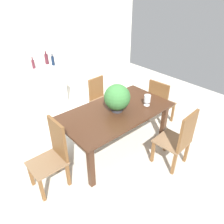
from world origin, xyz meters
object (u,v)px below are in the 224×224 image
wine_bottle_amber (53,61)px  chair_near_right (179,138)px  wine_bottle_clear (33,64)px  wine_bottle_tall (47,59)px  wine_glass (125,89)px  kitchen_counter (30,91)px  crystal_vase_center_near (147,99)px  dining_table (116,116)px  chair_head_end (53,153)px  chair_far_right (100,97)px  flower_centerpiece (117,98)px  chair_foot_end (160,101)px  crystal_vase_left (114,94)px

wine_bottle_amber → chair_near_right: bearing=-84.0°
wine_bottle_clear → wine_bottle_tall: bearing=11.2°
wine_bottle_tall → wine_glass: bearing=-76.3°
kitchen_counter → wine_bottle_amber: wine_bottle_amber is taller
wine_bottle_clear → wine_bottle_amber: wine_bottle_amber is taller
crystal_vase_center_near → wine_bottle_clear: size_ratio=0.77×
crystal_vase_center_near → wine_bottle_amber: (-0.42, 2.43, 0.15)m
dining_table → chair_head_end: 1.16m
chair_head_end → chair_far_right: chair_head_end is taller
chair_near_right → flower_centerpiece: 1.13m
dining_table → crystal_vase_center_near: size_ratio=9.78×
chair_head_end → wine_bottle_clear: bearing=160.0°
chair_foot_end → wine_bottle_tall: wine_bottle_tall is taller
wine_bottle_tall → flower_centerpiece: bearing=-90.4°
chair_head_end → kitchen_counter: size_ratio=0.67×
chair_near_right → crystal_vase_center_near: bearing=-100.3°
crystal_vase_left → chair_far_right: bearing=72.6°
crystal_vase_center_near → crystal_vase_left: bearing=121.6°
flower_centerpiece → crystal_vase_left: size_ratio=2.21×
flower_centerpiece → crystal_vase_center_near: flower_centerpiece is taller
chair_head_end → crystal_vase_center_near: 1.71m
dining_table → kitchen_counter: 2.33m
wine_bottle_tall → crystal_vase_center_near: bearing=-79.5°
chair_head_end → wine_bottle_tall: (1.18, 2.38, 0.49)m
chair_near_right → chair_foot_end: chair_near_right is taller
chair_near_right → crystal_vase_left: 1.30m
chair_near_right → flower_centerpiece: size_ratio=2.23×
wine_glass → chair_near_right: bearing=-94.6°
chair_far_right → wine_bottle_tall: wine_bottle_tall is taller
dining_table → wine_bottle_tall: 2.42m
crystal_vase_left → wine_bottle_amber: 1.94m
chair_head_end → wine_glass: chair_head_end is taller
chair_far_right → chair_head_end: bearing=-152.2°
chair_far_right → flower_centerpiece: flower_centerpiece is taller
crystal_vase_center_near → kitchen_counter: 2.73m
chair_head_end → wine_bottle_tall: size_ratio=3.53×
flower_centerpiece → wine_bottle_clear: flower_centerpiece is taller
crystal_vase_left → crystal_vase_center_near: 0.58m
chair_near_right → wine_bottle_tall: size_ratio=3.46×
flower_centerpiece → wine_glass: flower_centerpiece is taller
chair_near_right → wine_bottle_tall: bearing=-87.1°
chair_head_end → chair_far_right: (1.57, 0.94, -0.06)m
chair_head_end → wine_glass: size_ratio=7.01×
chair_head_end → wine_bottle_amber: (1.25, 2.21, 0.48)m
dining_table → wine_bottle_clear: (-0.32, 2.32, 0.36)m
chair_near_right → wine_bottle_clear: (-0.75, 3.28, 0.47)m
dining_table → wine_bottle_amber: (0.09, 2.21, 0.37)m
chair_near_right → chair_head_end: chair_head_end is taller
chair_foot_end → chair_near_right: bearing=136.3°
chair_near_right → dining_table: bearing=-70.0°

